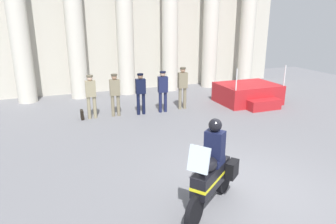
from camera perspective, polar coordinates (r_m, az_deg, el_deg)
ground_plane at (r=7.50m, az=14.79°, el=-13.50°), size 28.00×28.00×0.00m
colonnade_backdrop at (r=16.35m, az=-4.32°, el=17.90°), size 15.89×1.68×7.43m
reviewing_stand at (r=14.44m, az=14.61°, el=3.24°), size 2.60×2.45×1.76m
officer_in_row_0 at (r=12.02m, az=-14.06°, el=3.37°), size 0.39×0.24×1.69m
officer_in_row_1 at (r=12.14m, az=-9.77°, el=3.73°), size 0.39×0.24×1.67m
officer_in_row_2 at (r=12.23m, az=-5.07°, el=3.96°), size 0.39×0.24×1.65m
officer_in_row_3 at (r=12.49m, az=-0.96°, el=4.39°), size 0.39×0.24×1.69m
officer_in_row_4 at (r=12.93m, az=2.71°, el=5.05°), size 0.39×0.24×1.77m
motorcycle_with_rider at (r=6.35m, az=8.21°, el=-10.79°), size 1.72×1.39×1.90m
briefcase_on_ground at (r=12.23m, az=-15.59°, el=-0.48°), size 0.10×0.32×0.36m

